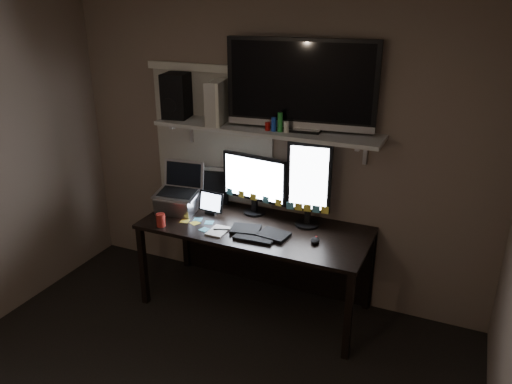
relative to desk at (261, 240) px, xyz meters
The scene contains 18 objects.
back_wall 0.74m from the desk, 90.00° to the left, with size 3.60×3.60×0.00m, color #746253.
window_blinds 0.96m from the desk, 156.69° to the left, with size 1.10×0.02×1.10m, color beige.
desk is the anchor object (origin of this frame).
wall_shelf 0.91m from the desk, 90.00° to the left, with size 1.80×0.35×0.03m, color #B7B6B2.
monitor_landscape 0.46m from the desk, 133.43° to the left, with size 0.59×0.06×0.52m, color black.
monitor_portrait 0.64m from the desk, ahead, with size 0.35×0.06×0.69m, color black.
keyboard 0.31m from the desk, 69.32° to the right, with size 0.46×0.18×0.03m, color black.
mouse 0.59m from the desk, 20.80° to the right, with size 0.07×0.10×0.04m, color black.
notepad 0.43m from the desk, 124.39° to the right, with size 0.13×0.19×0.01m, color beige.
tablet 0.51m from the desk, behind, with size 0.22×0.09×0.20m, color black.
file_sorter 0.65m from the desk, 159.54° to the left, with size 0.25×0.11×0.31m, color black.
laptop 0.81m from the desk, behind, with size 0.36×0.29×0.40m, color silver.
cup 0.83m from the desk, 148.53° to the right, with size 0.07×0.07×0.10m, color maroon.
sticky_notes 0.57m from the desk, 151.13° to the right, with size 0.30×0.22×0.00m, color yellow, non-canonical shape.
tv 1.29m from the desk, 25.10° to the left, with size 1.12×0.20×0.67m, color black.
game_console 1.16m from the desk, behind, with size 0.09×0.28×0.34m, color silver.
speaker 1.37m from the desk, behind, with size 0.20×0.24×0.36m, color black.
bottles 1.01m from the desk, ahead, with size 0.24×0.05×0.15m, color #A50F0C, non-canonical shape.
Camera 1 is at (1.44, -1.82, 2.44)m, focal length 35.00 mm.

